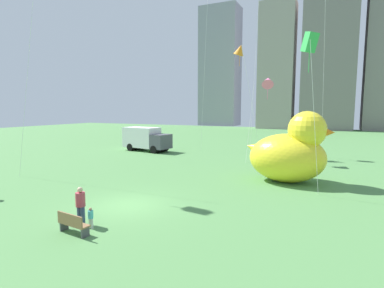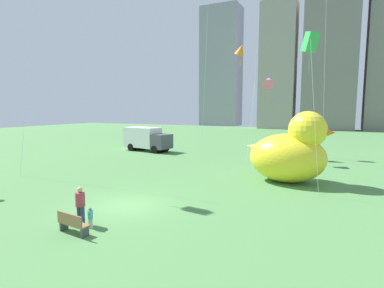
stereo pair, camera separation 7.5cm
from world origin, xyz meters
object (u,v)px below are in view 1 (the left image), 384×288
object	(u,v)px
person_adult	(81,204)
person_child	(91,217)
kite_green	(310,43)
park_bench	(73,223)
kite_pink	(268,81)
giant_inflatable_duck	(290,152)
box_truck	(146,139)
kite_orange	(240,50)

from	to	relation	value
person_adult	person_child	world-z (taller)	person_adult
kite_green	park_bench	bearing A→B (deg)	-127.75
person_adult	kite_pink	world-z (taller)	kite_pink
giant_inflatable_duck	kite_green	world-z (taller)	kite_green
person_child	kite_pink	bearing A→B (deg)	80.43
person_adult	giant_inflatable_duck	xyz separation A→B (m)	(7.34, 12.06, 1.18)
giant_inflatable_duck	park_bench	bearing A→B (deg)	-117.80
park_bench	kite_green	xyz separation A→B (m)	(8.02, 10.36, 8.39)
person_adult	park_bench	bearing A→B (deg)	-62.73
box_truck	person_child	bearing A→B (deg)	-61.89
person_child	kite_pink	world-z (taller)	kite_pink
person_adult	giant_inflatable_duck	size ratio (longest dim) A/B	0.28
park_bench	kite_pink	world-z (taller)	kite_pink
kite_green	kite_orange	world-z (taller)	kite_orange
person_adult	kite_green	world-z (taller)	kite_green
kite_green	kite_orange	distance (m)	15.69
person_child	kite_pink	distance (m)	21.59
park_bench	giant_inflatable_duck	distance (m)	14.79
kite_orange	kite_green	bearing A→B (deg)	-58.78
giant_inflatable_duck	kite_green	bearing A→B (deg)	-66.15
park_bench	kite_green	size ratio (longest dim) A/B	0.16
kite_orange	person_child	bearing A→B (deg)	-89.39
person_adult	kite_orange	bearing A→B (deg)	88.79
kite_green	kite_pink	world-z (taller)	kite_green
giant_inflatable_duck	kite_green	xyz separation A→B (m)	(1.17, -2.64, 6.74)
person_adult	kite_pink	size ratio (longest dim) A/B	0.20
person_adult	person_child	distance (m)	0.86
box_truck	kite_orange	size ratio (longest dim) A/B	0.52
kite_pink	kite_orange	world-z (taller)	kite_orange
giant_inflatable_duck	kite_orange	xyz separation A→B (m)	(-6.86, 10.61, 9.24)
person_adult	giant_inflatable_duck	distance (m)	14.17
kite_pink	park_bench	bearing A→B (deg)	-99.85
box_truck	kite_green	size ratio (longest dim) A/B	0.66
kite_orange	person_adult	bearing A→B (deg)	-91.21
person_child	kite_green	xyz separation A→B (m)	(7.79, 9.59, 8.35)
person_adult	person_child	size ratio (longest dim) A/B	1.84
person_child	kite_green	distance (m)	14.91
giant_inflatable_duck	kite_pink	xyz separation A→B (m)	(-3.23, 7.84, 5.60)
kite_orange	kite_pink	bearing A→B (deg)	-37.31
person_adult	kite_pink	bearing A→B (deg)	78.34
box_truck	kite_orange	distance (m)	14.90
person_child	kite_orange	distance (m)	25.28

